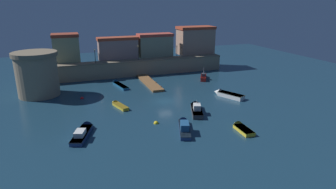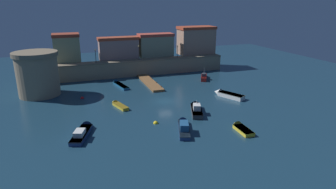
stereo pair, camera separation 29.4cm
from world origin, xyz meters
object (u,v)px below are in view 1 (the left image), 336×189
(moored_boat_7, at_px, (119,84))
(quay_lamp_2, at_px, (177,49))
(moored_boat_5, at_px, (184,126))
(mooring_buoy_0, at_px, (156,123))
(moored_boat_3, at_px, (226,94))
(quay_lamp_1, at_px, (138,50))
(moored_boat_4, at_px, (203,76))
(moored_boat_1, at_px, (118,105))
(quay_lamp_0, at_px, (95,54))
(mooring_buoy_1, at_px, (82,99))
(moored_boat_6, at_px, (241,128))
(fortress_tower, at_px, (37,74))
(moored_boat_2, at_px, (84,131))
(moored_boat_0, at_px, (196,108))

(moored_boat_7, bearing_deg, quay_lamp_2, -76.92)
(moored_boat_5, xyz_separation_m, mooring_buoy_0, (-3.16, 3.32, -0.49))
(moored_boat_3, bearing_deg, moored_boat_7, 25.47)
(quay_lamp_1, bearing_deg, moored_boat_4, -32.08)
(moored_boat_1, relative_size, mooring_buoy_0, 7.20)
(quay_lamp_0, relative_size, quay_lamp_1, 0.90)
(mooring_buoy_1, bearing_deg, moored_boat_5, -56.25)
(moored_boat_1, xyz_separation_m, moored_boat_6, (14.78, -15.49, 0.00))
(moored_boat_1, distance_m, mooring_buoy_1, 8.68)
(moored_boat_4, height_order, mooring_buoy_0, moored_boat_4)
(mooring_buoy_0, height_order, mooring_buoy_1, mooring_buoy_0)
(moored_boat_3, height_order, mooring_buoy_0, moored_boat_3)
(fortress_tower, bearing_deg, quay_lamp_1, 22.67)
(mooring_buoy_0, bearing_deg, moored_boat_7, 93.90)
(quay_lamp_1, relative_size, moored_boat_5, 0.47)
(moored_boat_4, height_order, moored_boat_6, moored_boat_4)
(quay_lamp_2, distance_m, moored_boat_2, 39.88)
(moored_boat_4, bearing_deg, moored_boat_7, 115.34)
(moored_boat_5, bearing_deg, mooring_buoy_1, 52.79)
(quay_lamp_2, relative_size, moored_boat_5, 0.40)
(moored_boat_7, bearing_deg, moored_boat_4, -104.07)
(fortress_tower, xyz_separation_m, moored_boat_7, (15.73, 1.57, -4.04))
(moored_boat_6, bearing_deg, moored_boat_5, 71.99)
(quay_lamp_2, xyz_separation_m, mooring_buoy_1, (-24.75, -14.16, -5.88))
(quay_lamp_0, distance_m, quay_lamp_2, 20.37)
(moored_boat_0, height_order, moored_boat_6, moored_boat_0)
(moored_boat_2, bearing_deg, moored_boat_4, -33.69)
(mooring_buoy_1, bearing_deg, moored_boat_3, -17.10)
(quay_lamp_1, bearing_deg, quay_lamp_2, 0.00)
(quay_lamp_2, bearing_deg, moored_boat_4, -67.50)
(quay_lamp_0, relative_size, moored_boat_1, 0.58)
(moored_boat_2, bearing_deg, mooring_buoy_1, 16.74)
(moored_boat_2, xyz_separation_m, moored_boat_6, (21.30, -6.12, -0.12))
(moored_boat_6, xyz_separation_m, mooring_buoy_0, (-10.78, 6.16, -0.28))
(fortress_tower, xyz_separation_m, moored_boat_0, (25.09, -18.17, -3.81))
(mooring_buoy_0, bearing_deg, moored_boat_5, -46.38)
(moored_boat_1, distance_m, moored_boat_6, 21.41)
(moored_boat_2, bearing_deg, quay_lamp_2, -20.64)
(moored_boat_1, distance_m, moored_boat_4, 25.68)
(quay_lamp_2, xyz_separation_m, moored_boat_7, (-16.60, -7.74, -5.61))
(quay_lamp_2, bearing_deg, moored_boat_1, -132.63)
(fortress_tower, height_order, moored_boat_3, fortress_tower)
(quay_lamp_1, xyz_separation_m, moored_boat_0, (2.80, -27.48, -5.66))
(quay_lamp_1, relative_size, mooring_buoy_0, 4.68)
(quay_lamp_0, relative_size, quay_lamp_2, 1.04)
(moored_boat_1, distance_m, moored_boat_2, 11.41)
(moored_boat_3, bearing_deg, moored_boat_4, -33.93)
(moored_boat_6, height_order, moored_boat_7, moored_boat_6)
(moored_boat_3, relative_size, mooring_buoy_0, 8.85)
(quay_lamp_1, height_order, moored_boat_0, quay_lamp_1)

